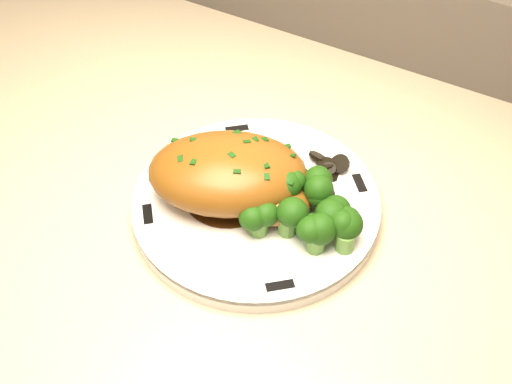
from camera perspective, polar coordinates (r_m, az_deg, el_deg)
The scene contains 10 objects.
counter at distance 1.12m, azimuth -9.26°, elevation -14.25°, with size 2.22×0.73×1.08m.
plate at distance 0.65m, azimuth -0.00°, elevation -1.11°, with size 0.25×0.25×0.02m, color white.
rim_accent_0 at distance 0.66m, azimuth 9.18°, elevation 0.78°, with size 0.03×0.01×0.00m, color black.
rim_accent_1 at distance 0.72m, azimuth -1.70°, elevation 5.63°, with size 0.03×0.01×0.00m, color black.
rim_accent_2 at distance 0.64m, azimuth -9.60°, elevation -1.97°, with size 0.03×0.01×0.00m, color black.
rim_accent_3 at distance 0.57m, azimuth 2.14°, elevation -8.33°, with size 0.03×0.01×0.00m, color black.
gravy_pool at distance 0.65m, azimuth -2.45°, elevation -0.20°, with size 0.09×0.09×0.00m, color #341B09.
chicken_breast at distance 0.62m, azimuth -2.07°, elevation 1.41°, with size 0.19×0.17×0.06m.
mushroom_pile at distance 0.66m, azimuth 3.58°, elevation 1.75°, with size 0.09×0.07×0.02m.
broccoli_florets at distance 0.60m, azimuth 4.72°, elevation -1.85°, with size 0.11×0.08×0.04m.
Camera 1 is at (0.44, 1.30, 1.44)m, focal length 45.00 mm.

